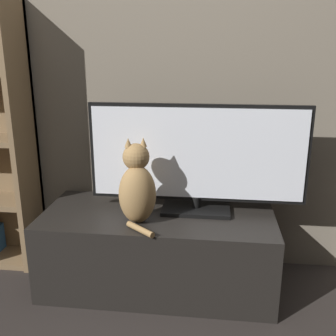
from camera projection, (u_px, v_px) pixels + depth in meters
The scene contains 4 objects.
wall_back at pixel (165, 35), 2.09m from camera, with size 4.80×0.05×2.60m.
tv_stand at pixel (158, 249), 2.10m from camera, with size 1.20×0.55×0.41m.
tv at pixel (197, 158), 1.99m from camera, with size 1.11×0.21×0.56m.
cat at pixel (137, 187), 1.89m from camera, with size 0.22×0.29×0.42m.
Camera 1 is at (0.28, -0.96, 1.22)m, focal length 42.00 mm.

